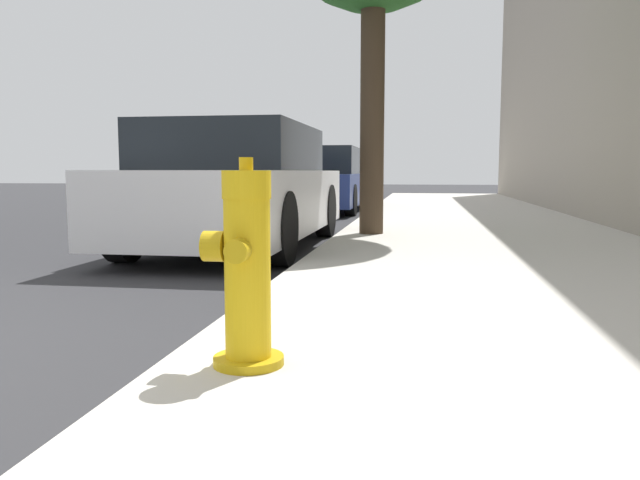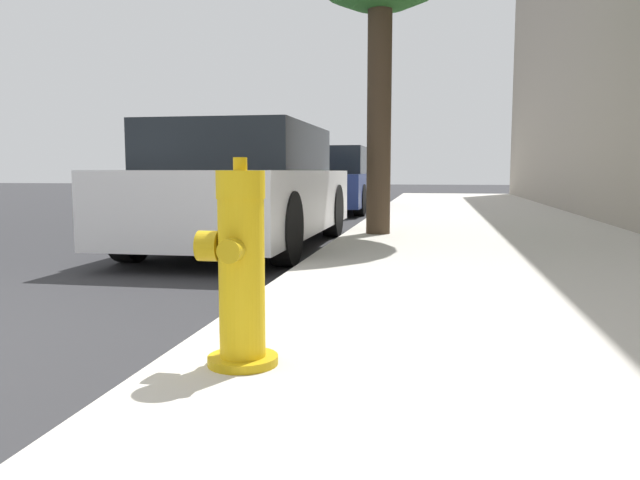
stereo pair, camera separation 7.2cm
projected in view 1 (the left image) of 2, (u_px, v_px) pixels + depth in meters
The scene contains 3 objects.
fire_hydrant at pixel (246, 271), 2.44m from camera, with size 0.32×0.32×0.82m.
parked_car_near at pixel (240, 189), 7.15m from camera, with size 1.76×4.35×1.39m.
parked_car_mid at pixel (323, 181), 13.75m from camera, with size 1.75×4.58×1.39m.
Camera 1 is at (2.69, -2.11, 0.88)m, focal length 35.00 mm.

